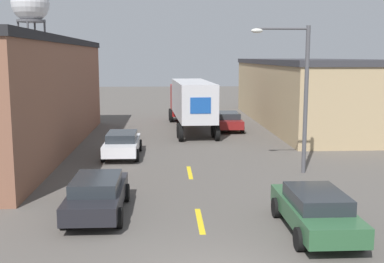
{
  "coord_description": "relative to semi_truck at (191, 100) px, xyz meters",
  "views": [
    {
      "loc": [
        -1.15,
        -11.32,
        5.59
      ],
      "look_at": [
        0.14,
        11.97,
        1.95
      ],
      "focal_mm": 45.0,
      "sensor_mm": 36.0,
      "label": 1
    }
  ],
  "objects": [
    {
      "name": "road_centerline",
      "position": [
        -0.78,
        -21.11,
        -2.28
      ],
      "size": [
        0.2,
        16.6,
        0.01
      ],
      "color": "yellow",
      "rests_on": "ground_plane"
    },
    {
      "name": "warehouse_right",
      "position": [
        10.05,
        2.68,
        0.42
      ],
      "size": [
        8.42,
        23.92,
        5.38
      ],
      "color": "tan",
      "rests_on": "ground_plane"
    },
    {
      "name": "semi_truck",
      "position": [
        0.0,
        0.0,
        0.0
      ],
      "size": [
        3.34,
        12.67,
        3.78
      ],
      "rotation": [
        0.0,
        0.0,
        0.05
      ],
      "color": "#B21919",
      "rests_on": "ground_plane"
    },
    {
      "name": "parked_car_left_far",
      "position": [
        -4.39,
        -10.05,
        -1.53
      ],
      "size": [
        2.03,
        4.8,
        1.39
      ],
      "color": "silver",
      "rests_on": "ground_plane"
    },
    {
      "name": "parked_car_right_far",
      "position": [
        2.83,
        -0.56,
        -1.53
      ],
      "size": [
        2.03,
        4.8,
        1.39
      ],
      "color": "maroon",
      "rests_on": "ground_plane"
    },
    {
      "name": "parked_car_right_near",
      "position": [
        2.83,
        -22.37,
        -1.53
      ],
      "size": [
        2.03,
        4.8,
        1.39
      ],
      "color": "#2D5B38",
      "rests_on": "ground_plane"
    },
    {
      "name": "parked_car_left_near",
      "position": [
        -4.39,
        -20.2,
        -1.53
      ],
      "size": [
        2.03,
        4.8,
        1.39
      ],
      "color": "black",
      "rests_on": "ground_plane"
    },
    {
      "name": "water_tower",
      "position": [
        -20.49,
        32.43,
        10.35
      ],
      "size": [
        5.18,
        5.18,
        15.47
      ],
      "color": "#47474C",
      "rests_on": "ground_plane"
    },
    {
      "name": "street_lamp",
      "position": [
        4.38,
        -14.43,
        1.88
      ],
      "size": [
        2.8,
        0.32,
        7.03
      ],
      "color": "#4C4C51",
      "rests_on": "ground_plane"
    }
  ]
}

